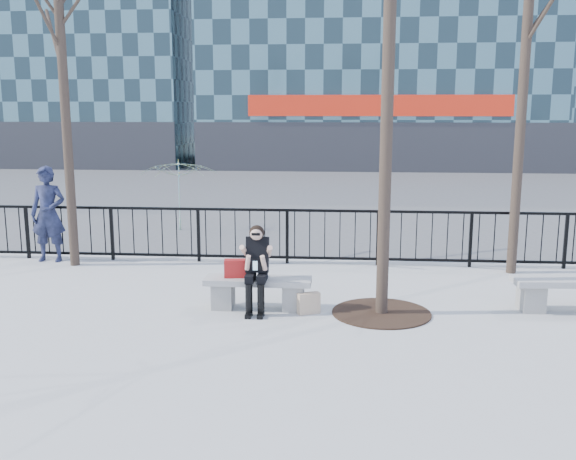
# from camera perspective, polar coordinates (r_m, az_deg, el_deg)

# --- Properties ---
(ground) EXTENTS (120.00, 120.00, 0.00)m
(ground) POSITION_cam_1_polar(r_m,az_deg,el_deg) (10.08, -2.67, -6.97)
(ground) COLOR #A4A39E
(ground) RESTS_ON ground
(street_surface) EXTENTS (60.00, 23.00, 0.01)m
(street_surface) POSITION_cam_1_polar(r_m,az_deg,el_deg) (24.74, 1.82, 3.65)
(street_surface) COLOR #474747
(street_surface) RESTS_ON ground
(railing) EXTENTS (14.00, 0.06, 1.10)m
(railing) POSITION_cam_1_polar(r_m,az_deg,el_deg) (12.83, -0.96, -0.54)
(railing) COLOR black
(railing) RESTS_ON ground
(tree_left) EXTENTS (2.80, 2.80, 6.50)m
(tree_left) POSITION_cam_1_polar(r_m,az_deg,el_deg) (13.24, -19.69, 17.95)
(tree_left) COLOR black
(tree_left) RESTS_ON ground
(tree_grate) EXTENTS (1.50, 1.50, 0.02)m
(tree_grate) POSITION_cam_1_polar(r_m,az_deg,el_deg) (9.92, 8.30, -7.30)
(tree_grate) COLOR black
(tree_grate) RESTS_ON ground
(bench_main) EXTENTS (1.65, 0.46, 0.49)m
(bench_main) POSITION_cam_1_polar(r_m,az_deg,el_deg) (9.99, -2.68, -5.33)
(bench_main) COLOR gray
(bench_main) RESTS_ON ground
(bench_second) EXTENTS (1.75, 0.49, 0.52)m
(bench_second) POSITION_cam_1_polar(r_m,az_deg,el_deg) (10.75, 23.85, -4.99)
(bench_second) COLOR gray
(bench_second) RESTS_ON ground
(seated_woman) EXTENTS (0.50, 0.64, 1.34)m
(seated_woman) POSITION_cam_1_polar(r_m,az_deg,el_deg) (9.74, -2.82, -3.50)
(seated_woman) COLOR black
(seated_woman) RESTS_ON ground
(handbag) EXTENTS (0.36, 0.20, 0.28)m
(handbag) POSITION_cam_1_polar(r_m,az_deg,el_deg) (9.97, -4.70, -3.42)
(handbag) COLOR #A91614
(handbag) RESTS_ON bench_main
(shopping_bag) EXTENTS (0.36, 0.26, 0.32)m
(shopping_bag) POSITION_cam_1_polar(r_m,az_deg,el_deg) (9.78, 1.85, -6.53)
(shopping_bag) COLOR beige
(shopping_bag) RESTS_ON ground
(standing_man) EXTENTS (0.72, 0.49, 1.94)m
(standing_man) POSITION_cam_1_polar(r_m,az_deg,el_deg) (13.81, -20.53, 1.34)
(standing_man) COLOR black
(standing_man) RESTS_ON ground
(vendor_umbrella) EXTENTS (2.55, 2.57, 1.80)m
(vendor_umbrella) POSITION_cam_1_polar(r_m,az_deg,el_deg) (16.45, -9.61, 3.05)
(vendor_umbrella) COLOR yellow
(vendor_umbrella) RESTS_ON ground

